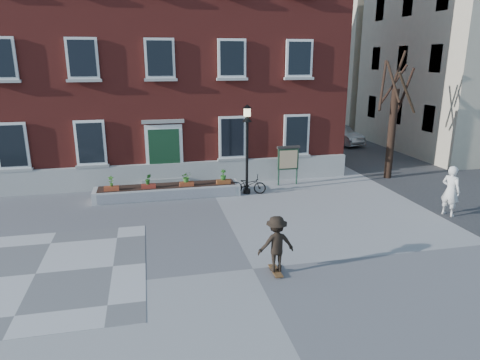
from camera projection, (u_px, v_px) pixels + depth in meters
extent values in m
plane|color=gray|center=(253.00, 269.00, 12.21)|extent=(100.00, 100.00, 0.00)
cube|color=slate|center=(36.00, 274.00, 11.91)|extent=(6.00, 6.00, 0.01)
imported|color=black|center=(248.00, 184.00, 18.91)|extent=(1.69, 0.98, 0.84)
imported|color=#ABAEB0|center=(339.00, 135.00, 29.95)|extent=(2.38, 4.21, 1.31)
imported|color=silver|center=(451.00, 191.00, 16.14)|extent=(0.70, 0.83, 1.95)
cube|color=maroon|center=(156.00, 55.00, 23.31)|extent=(18.00, 10.00, 12.00)
cube|color=#ACACA7|center=(166.00, 175.00, 19.99)|extent=(18.00, 0.24, 1.10)
cube|color=#A1A19C|center=(166.00, 185.00, 19.99)|extent=(2.60, 0.80, 0.20)
cube|color=gray|center=(166.00, 180.00, 20.07)|extent=(2.20, 0.50, 0.20)
cube|color=white|center=(164.00, 152.00, 19.72)|extent=(1.70, 0.12, 2.50)
cube|color=#14371F|center=(165.00, 154.00, 19.70)|extent=(1.40, 0.06, 2.30)
cube|color=gray|center=(163.00, 121.00, 19.30)|extent=(1.90, 0.25, 0.15)
cube|color=white|center=(12.00, 146.00, 18.24)|extent=(1.30, 0.10, 2.00)
cube|color=black|center=(12.00, 146.00, 18.19)|extent=(1.08, 0.04, 1.78)
cube|color=#A1A09C|center=(15.00, 170.00, 18.47)|extent=(1.44, 0.20, 0.12)
cube|color=#A09F9B|center=(2.00, 81.00, 17.44)|extent=(1.44, 0.20, 0.12)
cube|color=white|center=(91.00, 143.00, 18.90)|extent=(1.30, 0.10, 2.00)
cube|color=black|center=(90.00, 143.00, 18.85)|extent=(1.08, 0.04, 1.78)
cube|color=#969591|center=(93.00, 166.00, 19.13)|extent=(1.44, 0.20, 0.12)
cube|color=silver|center=(82.00, 58.00, 17.91)|extent=(1.30, 0.10, 1.70)
cube|color=black|center=(82.00, 58.00, 17.86)|extent=(1.08, 0.04, 1.48)
cube|color=#A0A19B|center=(84.00, 81.00, 18.10)|extent=(1.44, 0.20, 0.12)
cube|color=silver|center=(160.00, 58.00, 18.57)|extent=(1.30, 0.10, 1.70)
cube|color=black|center=(160.00, 58.00, 18.52)|extent=(1.08, 0.04, 1.48)
cube|color=#A0A09B|center=(161.00, 80.00, 18.76)|extent=(1.44, 0.20, 0.12)
cube|color=white|center=(232.00, 137.00, 20.21)|extent=(1.30, 0.10, 2.00)
cube|color=black|center=(232.00, 138.00, 20.17)|extent=(1.08, 0.04, 1.78)
cube|color=#999994|center=(233.00, 159.00, 20.45)|extent=(1.44, 0.20, 0.12)
cube|color=white|center=(232.00, 58.00, 19.23)|extent=(1.30, 0.10, 1.70)
cube|color=black|center=(232.00, 58.00, 19.18)|extent=(1.08, 0.04, 1.48)
cube|color=#A6A7A1|center=(232.00, 79.00, 19.42)|extent=(1.44, 0.20, 0.12)
cube|color=silver|center=(296.00, 135.00, 20.87)|extent=(1.30, 0.10, 2.00)
cube|color=black|center=(297.00, 135.00, 20.83)|extent=(1.08, 0.04, 1.78)
cube|color=#9A9A95|center=(296.00, 156.00, 21.11)|extent=(1.44, 0.20, 0.12)
cube|color=white|center=(299.00, 58.00, 19.89)|extent=(1.30, 0.10, 1.70)
cube|color=black|center=(300.00, 58.00, 19.84)|extent=(1.08, 0.04, 1.48)
cube|color=#A7A6A1|center=(299.00, 78.00, 20.08)|extent=(1.44, 0.20, 0.12)
cube|color=beige|center=(168.00, 191.00, 18.49)|extent=(6.20, 1.10, 0.50)
cube|color=silver|center=(169.00, 195.00, 17.96)|extent=(5.80, 0.02, 0.40)
cube|color=black|center=(168.00, 186.00, 18.42)|extent=(5.80, 0.90, 0.06)
cube|color=#9A3C21|center=(112.00, 189.00, 17.69)|extent=(0.60, 0.25, 0.20)
imported|color=#356E21|center=(111.00, 181.00, 17.60)|extent=(0.24, 0.24, 0.45)
cube|color=maroon|center=(149.00, 186.00, 17.99)|extent=(0.60, 0.25, 0.20)
imported|color=#245F1C|center=(148.00, 179.00, 17.91)|extent=(0.25, 0.25, 0.45)
cube|color=brown|center=(187.00, 184.00, 18.32)|extent=(0.60, 0.25, 0.20)
imported|color=#2E691F|center=(186.00, 177.00, 18.24)|extent=(0.40, 0.40, 0.45)
cube|color=brown|center=(223.00, 182.00, 18.65)|extent=(0.60, 0.25, 0.20)
imported|color=#245E1C|center=(223.00, 175.00, 18.57)|extent=(0.25, 0.25, 0.45)
cylinder|color=black|center=(391.00, 134.00, 20.98)|extent=(0.36, 0.36, 4.40)
cylinder|color=black|center=(405.00, 91.00, 20.51)|extent=(0.12, 1.12, 2.23)
cylinder|color=black|center=(393.00, 85.00, 20.86)|extent=(1.18, 0.49, 1.97)
cylinder|color=black|center=(383.00, 85.00, 20.57)|extent=(0.88, 1.14, 2.35)
cylinder|color=black|center=(393.00, 82.00, 20.02)|extent=(0.60, 0.77, 1.90)
cylinder|color=#312216|center=(407.00, 93.00, 19.87)|extent=(1.39, 0.55, 1.95)
cylinder|color=black|center=(399.00, 68.00, 20.27)|extent=(0.43, 0.48, 1.58)
cube|color=#3B3C3E|center=(351.00, 140.00, 31.59)|extent=(8.00, 36.00, 0.01)
cube|color=#BCB297|center=(475.00, 39.00, 27.16)|extent=(10.00, 11.00, 14.00)
cube|color=#BCB397|center=(377.00, 51.00, 38.57)|extent=(10.00, 11.00, 13.00)
cube|color=black|center=(429.00, 118.00, 24.36)|extent=(0.08, 1.00, 1.50)
cube|color=black|center=(398.00, 112.00, 27.37)|extent=(0.08, 1.00, 1.50)
cube|color=black|center=(372.00, 107.00, 30.37)|extent=(0.08, 1.00, 1.50)
cube|color=black|center=(436.00, 58.00, 23.46)|extent=(0.08, 1.00, 1.50)
cube|color=black|center=(403.00, 58.00, 26.46)|extent=(0.08, 1.00, 1.50)
cube|color=black|center=(376.00, 58.00, 29.47)|extent=(0.08, 1.00, 1.50)
cube|color=black|center=(409.00, 3.00, 25.59)|extent=(0.08, 1.00, 1.50)
cube|color=black|center=(381.00, 9.00, 28.60)|extent=(0.08, 1.00, 1.50)
cylinder|color=black|center=(247.00, 191.00, 19.03)|extent=(0.32, 0.32, 0.20)
cylinder|color=black|center=(247.00, 158.00, 18.62)|extent=(0.12, 0.12, 3.20)
cone|color=black|center=(247.00, 118.00, 18.14)|extent=(0.40, 0.40, 0.30)
cube|color=#FFF7BB|center=(247.00, 112.00, 18.07)|extent=(0.24, 0.24, 0.34)
cone|color=black|center=(247.00, 106.00, 18.01)|extent=(0.40, 0.40, 0.16)
cylinder|color=#193224|center=(279.00, 167.00, 20.02)|extent=(0.08, 0.08, 1.80)
cylinder|color=#193224|center=(297.00, 166.00, 20.21)|extent=(0.08, 0.08, 1.80)
cube|color=#1A3421|center=(288.00, 159.00, 20.02)|extent=(1.00, 0.10, 1.00)
cube|color=beige|center=(289.00, 159.00, 19.96)|extent=(0.85, 0.02, 0.85)
cube|color=#322D2B|center=(289.00, 147.00, 19.87)|extent=(1.10, 0.16, 0.10)
cube|color=brown|center=(276.00, 271.00, 11.97)|extent=(0.22, 0.78, 0.03)
cylinder|color=black|center=(275.00, 277.00, 11.70)|extent=(0.03, 0.05, 0.05)
cylinder|color=black|center=(282.00, 276.00, 11.74)|extent=(0.03, 0.05, 0.05)
cylinder|color=black|center=(270.00, 268.00, 12.23)|extent=(0.03, 0.05, 0.05)
cylinder|color=black|center=(276.00, 267.00, 12.26)|extent=(0.03, 0.05, 0.05)
imported|color=black|center=(276.00, 244.00, 11.75)|extent=(1.06, 0.64, 1.60)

